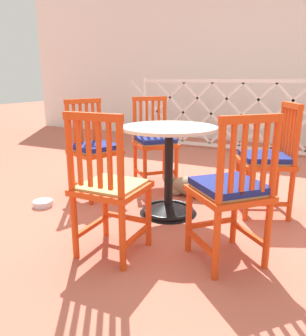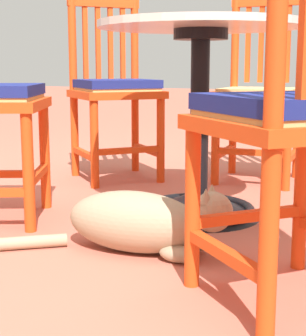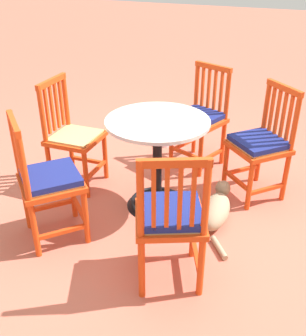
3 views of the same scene
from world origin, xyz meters
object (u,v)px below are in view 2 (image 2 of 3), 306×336
orange_chair_near_fence (261,94)px  orange_chair_facing_out (297,120)px  orange_chair_at_corner (114,91)px  cafe_table (199,142)px  tabby_cat (145,223)px

orange_chair_near_fence → orange_chair_facing_out: 1.52m
orange_chair_at_corner → orange_chair_facing_out: 1.64m
cafe_table → orange_chair_facing_out: 0.85m
orange_chair_near_fence → orange_chair_at_corner: same height
tabby_cat → cafe_table: bearing=-91.1°
orange_chair_at_corner → orange_chair_facing_out: size_ratio=1.00×
orange_chair_near_fence → tabby_cat: 1.30m
tabby_cat → orange_chair_at_corner: bearing=-58.6°
cafe_table → orange_chair_at_corner: orange_chair_at_corner is taller
cafe_table → orange_chair_facing_out: size_ratio=0.83×
orange_chair_at_corner → tabby_cat: orange_chair_at_corner is taller
orange_chair_near_fence → orange_chair_at_corner: (0.69, 0.24, 0.01)m
orange_chair_near_fence → orange_chair_facing_out: same height
cafe_table → tabby_cat: bearing=88.9°
cafe_table → orange_chair_at_corner: bearing=-40.3°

